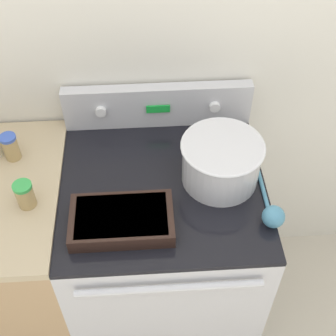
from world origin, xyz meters
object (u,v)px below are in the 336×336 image
Objects in this scene: mixing_bowl at (221,160)px; spice_jar_green_cap at (25,195)px; ladle at (272,214)px; spice_jar_blue_cap at (11,147)px; casserole_dish at (122,219)px.

mixing_bowl reaches higher than spice_jar_green_cap.
mixing_bowl reaches higher than ladle.
ladle is at bearing -20.71° from spice_jar_blue_cap.
casserole_dish is 0.49m from ladle.
spice_jar_green_cap reaches higher than ladle.
spice_jar_blue_cap is at bearing 159.29° from ladle.
spice_jar_green_cap is at bearing 172.27° from ladle.
mixing_bowl is 2.74× the size of spice_jar_blue_cap.
mixing_bowl is 0.85× the size of casserole_dish.
mixing_bowl reaches higher than casserole_dish.
casserole_dish is 1.08× the size of ladle.
casserole_dish is 3.40× the size of spice_jar_green_cap.
mixing_bowl is 0.75m from spice_jar_blue_cap.
mixing_bowl is at bearing 28.16° from casserole_dish.
mixing_bowl is 0.92× the size of ladle.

